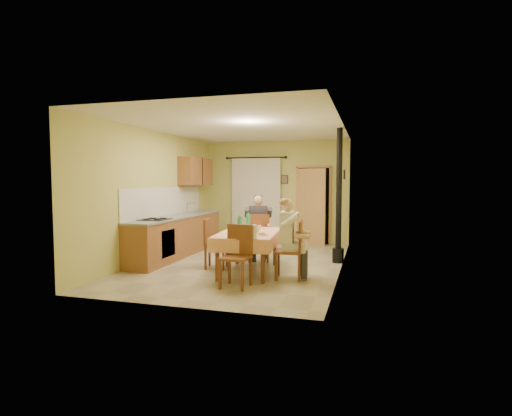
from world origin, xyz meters
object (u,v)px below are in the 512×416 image
(chair_near, at_px, (236,269))
(man_right, at_px, (289,229))
(chair_far, at_px, (258,247))
(stove_flue, at_px, (339,214))
(dining_table, at_px, (249,252))
(chair_left, at_px, (215,253))
(man_far, at_px, (258,220))
(chair_right, at_px, (290,262))

(chair_near, bearing_deg, man_right, -128.84)
(chair_far, relative_size, stove_flue, 0.36)
(dining_table, distance_m, stove_flue, 2.17)
(chair_left, distance_m, man_far, 1.26)
(dining_table, xyz_separation_m, chair_near, (0.10, -1.04, -0.09))
(chair_near, relative_size, chair_right, 0.98)
(chair_near, xyz_separation_m, chair_right, (0.72, 0.79, 0.00))
(dining_table, distance_m, man_far, 1.22)
(stove_flue, bearing_deg, chair_far, -169.95)
(chair_near, bearing_deg, chair_far, -81.13)
(chair_left, relative_size, man_right, 0.70)
(chair_right, bearing_deg, man_right, 90.00)
(man_right, height_order, stove_flue, stove_flue)
(chair_left, distance_m, man_right, 1.71)
(dining_table, distance_m, chair_right, 0.87)
(chair_far, distance_m, stove_flue, 1.84)
(chair_left, bearing_deg, man_far, 136.61)
(dining_table, bearing_deg, chair_right, -22.12)
(chair_near, height_order, chair_left, chair_near)
(chair_far, height_order, chair_right, chair_right)
(man_right, bearing_deg, chair_near, 132.40)
(man_far, distance_m, stove_flue, 1.69)
(dining_table, height_order, chair_right, chair_right)
(chair_right, height_order, stove_flue, stove_flue)
(chair_near, xyz_separation_m, stove_flue, (1.44, 2.42, 0.73))
(dining_table, relative_size, stove_flue, 0.66)
(chair_far, xyz_separation_m, chair_right, (0.94, -1.34, 0.00))
(dining_table, xyz_separation_m, chair_right, (0.83, -0.25, -0.09))
(chair_right, distance_m, man_right, 0.59)
(chair_right, bearing_deg, stove_flue, -29.54)
(chair_right, height_order, man_right, man_right)
(dining_table, bearing_deg, man_right, -22.52)
(chair_left, bearing_deg, stove_flue, 108.02)
(man_far, bearing_deg, man_right, -73.47)
(chair_far, bearing_deg, dining_table, -101.89)
(dining_table, bearing_deg, chair_near, -89.82)
(chair_right, bearing_deg, chair_left, 68.93)
(chair_right, bearing_deg, dining_table, 67.58)
(stove_flue, bearing_deg, chair_right, -113.71)
(chair_far, height_order, chair_near, chair_far)
(man_right, bearing_deg, stove_flue, -29.97)
(chair_near, bearing_deg, stove_flue, -117.76)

